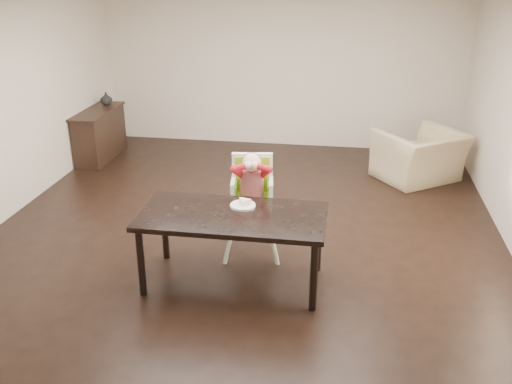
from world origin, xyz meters
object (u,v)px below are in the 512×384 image
sideboard (100,134)px  armchair (421,148)px  high_chair (252,182)px  dining_table (233,221)px

sideboard → armchair: bearing=-2.2°
high_chair → sideboard: bearing=129.4°
armchair → high_chair: bearing=15.2°
dining_table → sideboard: (-2.87, 3.41, -0.27)m
dining_table → armchair: armchair is taller
dining_table → armchair: bearing=56.7°
dining_table → high_chair: bearing=83.7°
high_chair → sideboard: high_chair is taller
dining_table → sideboard: 4.46m
high_chair → armchair: (2.04, 2.54, -0.33)m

